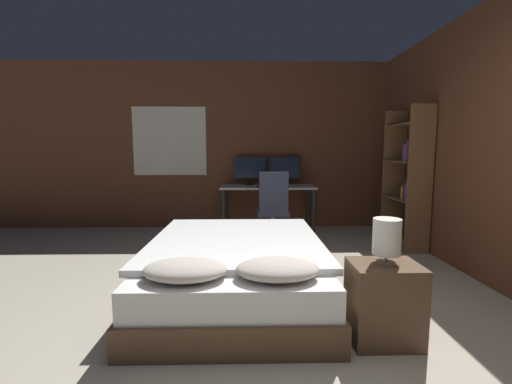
# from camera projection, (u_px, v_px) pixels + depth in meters

# --- Properties ---
(wall_back) EXTENTS (12.00, 0.08, 2.70)m
(wall_back) POSITION_uv_depth(u_px,v_px,m) (269.00, 146.00, 5.65)
(wall_back) COLOR brown
(wall_back) RESTS_ON ground_plane
(wall_side_right) EXTENTS (0.06, 12.00, 2.70)m
(wall_side_right) POSITION_uv_depth(u_px,v_px,m) (491.00, 142.00, 3.22)
(wall_side_right) COLOR brown
(wall_side_right) RESTS_ON ground_plane
(bed) EXTENTS (1.49, 2.01, 0.57)m
(bed) POSITION_uv_depth(u_px,v_px,m) (236.00, 268.00, 3.00)
(bed) COLOR brown
(bed) RESTS_ON ground_plane
(nightstand) EXTENTS (0.45, 0.34, 0.53)m
(nightstand) POSITION_uv_depth(u_px,v_px,m) (384.00, 303.00, 2.27)
(nightstand) COLOR brown
(nightstand) RESTS_ON ground_plane
(bedside_lamp) EXTENTS (0.18, 0.18, 0.30)m
(bedside_lamp) POSITION_uv_depth(u_px,v_px,m) (387.00, 237.00, 2.22)
(bedside_lamp) COLOR gray
(bedside_lamp) RESTS_ON nightstand
(desk) EXTENTS (1.47, 0.58, 0.72)m
(desk) POSITION_uv_depth(u_px,v_px,m) (268.00, 192.00, 5.38)
(desk) COLOR beige
(desk) RESTS_ON ground_plane
(monitor_left) EXTENTS (0.51, 0.16, 0.45)m
(monitor_left) POSITION_uv_depth(u_px,v_px,m) (250.00, 169.00, 5.52)
(monitor_left) COLOR black
(monitor_left) RESTS_ON desk
(monitor_right) EXTENTS (0.51, 0.16, 0.45)m
(monitor_right) POSITION_uv_depth(u_px,v_px,m) (285.00, 169.00, 5.53)
(monitor_right) COLOR black
(monitor_right) RESTS_ON desk
(keyboard) EXTENTS (0.38, 0.13, 0.02)m
(keyboard) POSITION_uv_depth(u_px,v_px,m) (269.00, 187.00, 5.18)
(keyboard) COLOR black
(keyboard) RESTS_ON desk
(computer_mouse) EXTENTS (0.07, 0.05, 0.04)m
(computer_mouse) POSITION_uv_depth(u_px,v_px,m) (287.00, 186.00, 5.19)
(computer_mouse) COLOR black
(computer_mouse) RESTS_ON desk
(office_chair) EXTENTS (0.52, 0.52, 1.00)m
(office_chair) POSITION_uv_depth(u_px,v_px,m) (273.00, 216.00, 4.65)
(office_chair) COLOR black
(office_chair) RESTS_ON ground_plane
(bookshelf) EXTENTS (0.31, 0.79, 1.83)m
(bookshelf) POSITION_uv_depth(u_px,v_px,m) (409.00, 171.00, 4.43)
(bookshelf) COLOR brown
(bookshelf) RESTS_ON ground_plane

